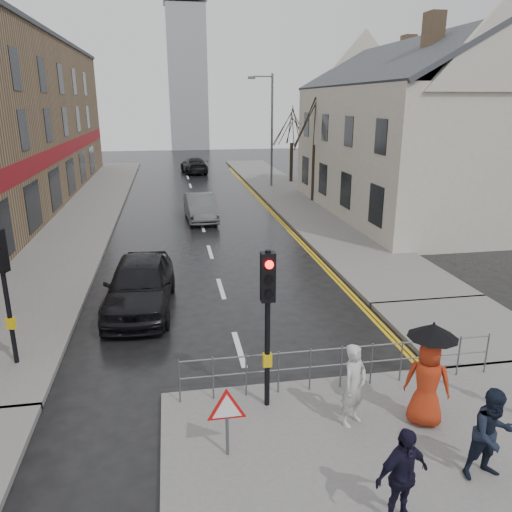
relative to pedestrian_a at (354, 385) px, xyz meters
name	(u,v)px	position (x,y,z in m)	size (l,w,h in m)	color
ground	(259,417)	(-1.74, 0.71, -0.99)	(120.00, 120.00, 0.00)	black
left_pavement	(90,206)	(-8.24, 23.71, -0.92)	(4.00, 44.00, 0.14)	#605E5B
right_pavement	(287,194)	(4.76, 25.71, -0.92)	(4.00, 40.00, 0.14)	#605E5B
pavement_bridge_right	(465,328)	(4.76, 3.71, -0.92)	(4.00, 4.20, 0.14)	#605E5B
building_right_cream	(413,129)	(10.26, 18.71, 3.79)	(9.00, 16.40, 10.10)	beige
church_tower	(188,80)	(-0.24, 62.71, 8.01)	(5.00, 5.00, 18.00)	#93959B
traffic_signal_near_left	(268,303)	(-1.54, 0.90, 1.47)	(0.28, 0.27, 3.40)	black
traffic_signal_far_left	(3,273)	(-7.24, 3.71, 1.47)	(0.34, 0.33, 3.40)	black
guard_railing_front	(342,358)	(0.21, 1.31, -0.13)	(7.14, 0.04, 1.00)	#595B5E
warning_sign	(227,411)	(-2.54, -0.50, 0.05)	(0.80, 0.07, 1.35)	#595B5E
street_lamp	(270,124)	(4.08, 28.71, 3.72)	(1.83, 0.25, 8.00)	#595B5E
tree_near	(315,120)	(5.76, 22.71, 4.15)	(2.40, 2.40, 6.58)	#32261B
tree_far	(292,126)	(6.26, 30.71, 3.43)	(2.40, 2.40, 5.64)	#32261B
pedestrian_a	(354,385)	(0.00, 0.00, 0.00)	(0.62, 0.41, 1.70)	#B2B3AE
pedestrian_b	(492,435)	(1.74, -1.80, -0.02)	(0.80, 0.63, 1.65)	black
pedestrian_with_umbrella	(429,371)	(1.41, -0.22, 0.30)	(1.05, 0.96, 2.14)	#AD2E14
pedestrian_d	(402,476)	(-0.16, -2.42, -0.04)	(0.94, 0.39, 1.61)	black
car_parked	(140,284)	(-4.40, 6.87, -0.15)	(1.97, 4.90, 1.67)	black
car_mid	(200,207)	(-1.73, 18.89, -0.28)	(1.50, 4.30, 1.42)	#484B4D
car_far	(194,165)	(-1.03, 37.91, -0.29)	(1.95, 4.79, 1.39)	black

